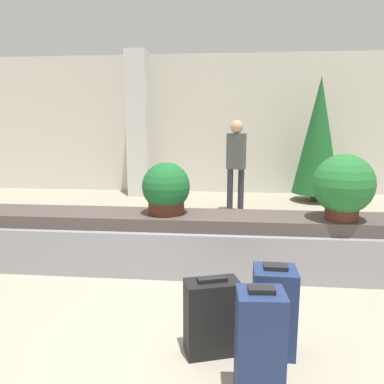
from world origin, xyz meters
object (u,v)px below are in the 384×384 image
(decorated_tree, at_px, (318,136))
(suitcase_4, at_px, (212,317))
(pillar, at_px, (138,125))
(traveler_0, at_px, (236,158))
(potted_plant_0, at_px, (343,187))
(suitcase_0, at_px, (259,348))
(suitcase_2, at_px, (274,310))
(potted_plant_1, at_px, (166,189))

(decorated_tree, bearing_deg, suitcase_4, -109.17)
(pillar, distance_m, traveler_0, 2.70)
(potted_plant_0, bearing_deg, pillar, 126.21)
(suitcase_0, relative_size, potted_plant_0, 1.06)
(suitcase_2, xyz_separation_m, potted_plant_0, (0.85, 1.42, 0.68))
(potted_plant_1, bearing_deg, suitcase_2, -55.79)
(suitcase_4, height_order, potted_plant_1, potted_plant_1)
(suitcase_4, bearing_deg, traveler_0, 69.28)
(suitcase_2, xyz_separation_m, suitcase_4, (-0.44, -0.05, -0.04))
(suitcase_0, bearing_deg, suitcase_4, 118.96)
(suitcase_0, relative_size, suitcase_4, 1.27)
(pillar, xyz_separation_m, potted_plant_0, (3.23, -4.41, -0.60))
(traveler_0, relative_size, decorated_tree, 0.66)
(pillar, relative_size, suitcase_0, 4.37)
(suitcase_4, distance_m, potted_plant_1, 1.79)
(traveler_0, bearing_deg, potted_plant_1, -85.66)
(potted_plant_1, xyz_separation_m, decorated_tree, (2.52, 4.00, 0.46))
(potted_plant_1, bearing_deg, traveler_0, 73.73)
(suitcase_0, relative_size, potted_plant_1, 1.27)
(potted_plant_0, height_order, potted_plant_1, potted_plant_0)
(suitcase_0, bearing_deg, pillar, 105.92)
(suitcase_2, distance_m, potted_plant_0, 1.79)
(potted_plant_0, distance_m, traveler_0, 3.09)
(suitcase_2, bearing_deg, potted_plant_0, 60.37)
(traveler_0, bearing_deg, suitcase_2, -66.60)
(potted_plant_1, bearing_deg, suitcase_0, -66.49)
(suitcase_4, xyz_separation_m, traveler_0, (0.23, 4.38, 0.74))
(suitcase_4, bearing_deg, potted_plant_0, 31.21)
(suitcase_2, relative_size, decorated_tree, 0.26)
(suitcase_2, height_order, traveler_0, traveler_0)
(pillar, relative_size, potted_plant_1, 5.54)
(pillar, distance_m, suitcase_2, 6.42)
(pillar, bearing_deg, potted_plant_0, -53.79)
(suitcase_0, relative_size, suitcase_2, 1.10)
(potted_plant_1, distance_m, decorated_tree, 4.75)
(traveler_0, bearing_deg, potted_plant_0, -49.39)
(suitcase_2, relative_size, potted_plant_0, 0.96)
(pillar, height_order, suitcase_4, pillar)
(traveler_0, xyz_separation_m, decorated_tree, (1.71, 1.19, 0.36))
(potted_plant_0, height_order, decorated_tree, decorated_tree)
(suitcase_0, bearing_deg, potted_plant_0, 59.57)
(suitcase_2, height_order, potted_plant_0, potted_plant_0)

